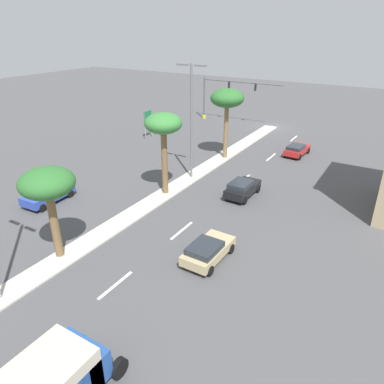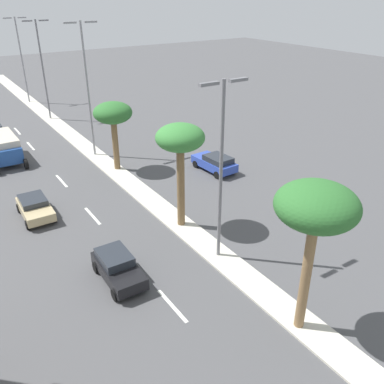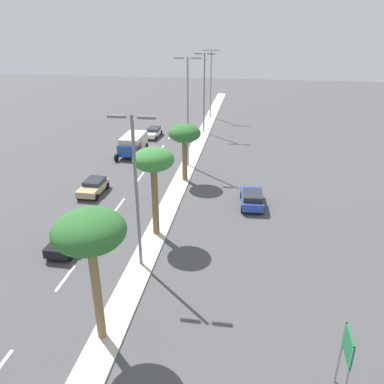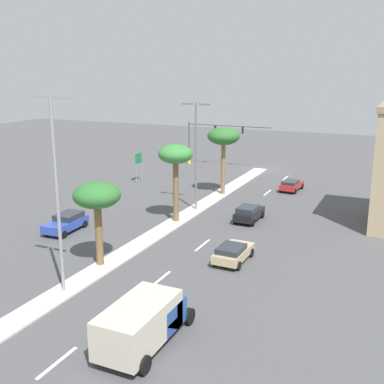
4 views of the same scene
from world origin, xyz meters
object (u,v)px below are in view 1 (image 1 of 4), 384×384
at_px(traffic_signal_gantry, 221,94).
at_px(sedan_blue_rear, 49,193).
at_px(palm_tree_trailing, 47,185).
at_px(sedan_tan_center, 208,250).
at_px(directional_road_sign, 148,119).
at_px(palm_tree_outboard, 163,127).
at_px(sedan_red_outboard, 297,150).
at_px(palm_tree_far, 227,100).
at_px(street_lamp_outboard, 191,114).
at_px(sedan_black_right, 242,188).

distance_m(traffic_signal_gantry, sedan_blue_rear, 32.29).
relative_size(palm_tree_trailing, sedan_tan_center, 1.50).
xyz_separation_m(directional_road_sign, palm_tree_outboard, (-11.44, 12.62, 3.39)).
bearing_deg(sedan_red_outboard, traffic_signal_gantry, -34.17).
xyz_separation_m(palm_tree_far, street_lamp_outboard, (0.25, 6.71, -0.22)).
relative_size(palm_tree_far, street_lamp_outboard, 0.71).
height_order(palm_tree_outboard, street_lamp_outboard, street_lamp_outboard).
distance_m(traffic_signal_gantry, sedan_tan_center, 36.36).
relative_size(traffic_signal_gantry, sedan_tan_center, 3.19).
height_order(palm_tree_trailing, sedan_black_right, palm_tree_trailing).
bearing_deg(palm_tree_outboard, sedan_tan_center, 139.78).
height_order(traffic_signal_gantry, sedan_red_outboard, traffic_signal_gantry).
height_order(traffic_signal_gantry, sedan_tan_center, traffic_signal_gantry).
height_order(palm_tree_far, palm_tree_trailing, palm_tree_far).
bearing_deg(traffic_signal_gantry, sedan_blue_rear, 90.96).
relative_size(traffic_signal_gantry, palm_tree_far, 1.70).
bearing_deg(palm_tree_trailing, palm_tree_outboard, -91.79).
distance_m(palm_tree_far, sedan_black_right, 11.27).
bearing_deg(sedan_red_outboard, street_lamp_outboard, 60.01).
bearing_deg(sedan_red_outboard, palm_tree_outboard, 66.90).
relative_size(palm_tree_outboard, sedan_black_right, 1.77).
xyz_separation_m(street_lamp_outboard, sedan_red_outboard, (-6.74, -11.68, -5.45)).
height_order(directional_road_sign, palm_tree_far, palm_tree_far).
xyz_separation_m(palm_tree_trailing, sedan_blue_rear, (7.02, -4.99, -4.18)).
xyz_separation_m(palm_tree_outboard, street_lamp_outboard, (-0.05, -4.25, 0.17)).
height_order(street_lamp_outboard, sedan_blue_rear, street_lamp_outboard).
xyz_separation_m(sedan_black_right, sedan_tan_center, (-1.96, 9.62, -0.07)).
height_order(palm_tree_far, sedan_tan_center, palm_tree_far).
height_order(directional_road_sign, sedan_blue_rear, directional_road_sign).
bearing_deg(palm_tree_far, sedan_black_right, 125.11).
bearing_deg(palm_tree_trailing, sedan_red_outboard, -104.75).
distance_m(street_lamp_outboard, sedan_blue_rear, 13.91).
relative_size(directional_road_sign, sedan_red_outboard, 0.89).
bearing_deg(palm_tree_far, sedan_blue_rear, 65.94).
bearing_deg(traffic_signal_gantry, street_lamp_outboard, 110.19).
relative_size(palm_tree_trailing, street_lamp_outboard, 0.57).
distance_m(directional_road_sign, palm_tree_trailing, 26.39).
relative_size(traffic_signal_gantry, palm_tree_trailing, 2.13).
xyz_separation_m(palm_tree_outboard, sedan_blue_rear, (7.37, 6.22, -5.18)).
bearing_deg(traffic_signal_gantry, sedan_red_outboard, 145.83).
bearing_deg(palm_tree_far, sedan_red_outboard, -142.60).
distance_m(palm_tree_far, street_lamp_outboard, 6.72).
bearing_deg(directional_road_sign, sedan_tan_center, 135.07).
bearing_deg(sedan_black_right, sedan_red_outboard, -93.81).
relative_size(palm_tree_trailing, sedan_blue_rear, 1.35).
distance_m(directional_road_sign, sedan_blue_rear, 19.36).
xyz_separation_m(sedan_blue_rear, sedan_tan_center, (-15.26, 0.45, -0.08)).
xyz_separation_m(directional_road_sign, sedan_black_right, (-17.37, 9.66, -1.80)).
bearing_deg(palm_tree_outboard, traffic_signal_gantry, -73.02).
bearing_deg(directional_road_sign, sedan_black_right, 150.91).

